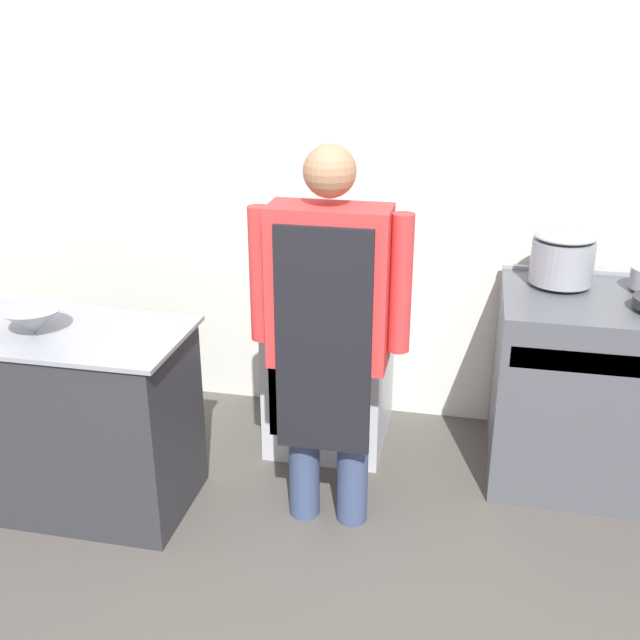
# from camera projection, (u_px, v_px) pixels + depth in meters

# --- Properties ---
(wall_back) EXTENTS (8.00, 0.05, 2.70)m
(wall_back) POSITION_uv_depth(u_px,v_px,m) (339.00, 179.00, 3.99)
(wall_back) COLOR silver
(wall_back) RESTS_ON ground_plane
(prep_counter) EXTENTS (1.40, 0.60, 0.88)m
(prep_counter) POSITION_uv_depth(u_px,v_px,m) (44.00, 415.00, 3.46)
(prep_counter) COLOR #2D2D33
(prep_counter) RESTS_ON ground_plane
(stove) EXTENTS (0.97, 0.76, 0.96)m
(stove) POSITION_uv_depth(u_px,v_px,m) (596.00, 388.00, 3.64)
(stove) COLOR #4C4F56
(stove) RESTS_ON ground_plane
(fridge_unit) EXTENTS (0.60, 0.65, 0.79)m
(fridge_unit) POSITION_uv_depth(u_px,v_px,m) (331.00, 371.00, 4.00)
(fridge_unit) COLOR silver
(fridge_unit) RESTS_ON ground_plane
(person_cook) EXTENTS (0.68, 0.24, 1.70)m
(person_cook) POSITION_uv_depth(u_px,v_px,m) (329.00, 322.00, 3.11)
(person_cook) COLOR #38476B
(person_cook) RESTS_ON ground_plane
(mixing_bowl) EXTENTS (0.28, 0.28, 0.12)m
(mixing_bowl) POSITION_uv_depth(u_px,v_px,m) (33.00, 320.00, 3.23)
(mixing_bowl) COLOR gray
(mixing_bowl) RESTS_ON prep_counter
(stock_pot) EXTENTS (0.30, 0.30, 0.26)m
(stock_pot) POSITION_uv_depth(u_px,v_px,m) (563.00, 256.00, 3.57)
(stock_pot) COLOR gray
(stock_pot) RESTS_ON stove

